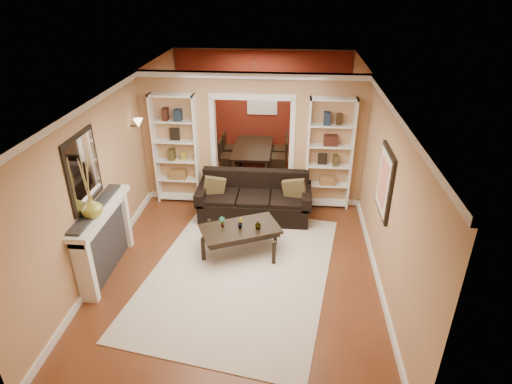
# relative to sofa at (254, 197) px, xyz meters

# --- Properties ---
(floor) EXTENTS (8.00, 8.00, 0.00)m
(floor) POSITION_rel_sofa_xyz_m (-0.10, -0.45, -0.43)
(floor) COLOR brown
(floor) RESTS_ON ground
(ceiling) EXTENTS (8.00, 8.00, 0.00)m
(ceiling) POSITION_rel_sofa_xyz_m (-0.10, -0.45, 2.27)
(ceiling) COLOR white
(ceiling) RESTS_ON ground
(wall_back) EXTENTS (8.00, 0.00, 8.00)m
(wall_back) POSITION_rel_sofa_xyz_m (-0.10, 3.55, 0.92)
(wall_back) COLOR tan
(wall_back) RESTS_ON ground
(wall_front) EXTENTS (8.00, 0.00, 8.00)m
(wall_front) POSITION_rel_sofa_xyz_m (-0.10, -4.45, 0.92)
(wall_front) COLOR tan
(wall_front) RESTS_ON ground
(wall_left) EXTENTS (0.00, 8.00, 8.00)m
(wall_left) POSITION_rel_sofa_xyz_m (-2.35, -0.45, 0.92)
(wall_left) COLOR tan
(wall_left) RESTS_ON ground
(wall_right) EXTENTS (0.00, 8.00, 8.00)m
(wall_right) POSITION_rel_sofa_xyz_m (2.15, -0.45, 0.92)
(wall_right) COLOR tan
(wall_right) RESTS_ON ground
(partition_wall) EXTENTS (4.50, 0.15, 2.70)m
(partition_wall) POSITION_rel_sofa_xyz_m (-0.10, 0.75, 0.92)
(partition_wall) COLOR tan
(partition_wall) RESTS_ON floor
(red_back_panel) EXTENTS (4.44, 0.04, 2.64)m
(red_back_panel) POSITION_rel_sofa_xyz_m (-0.10, 3.52, 0.89)
(red_back_panel) COLOR maroon
(red_back_panel) RESTS_ON floor
(dining_window) EXTENTS (0.78, 0.03, 0.98)m
(dining_window) POSITION_rel_sofa_xyz_m (-0.10, 3.48, 1.12)
(dining_window) COLOR #8CA5CC
(dining_window) RESTS_ON wall_back
(area_rug) EXTENTS (3.42, 4.33, 0.01)m
(area_rug) POSITION_rel_sofa_xyz_m (-0.07, -1.81, -0.43)
(area_rug) COLOR beige
(area_rug) RESTS_ON floor
(sofa) EXTENTS (2.23, 0.96, 0.87)m
(sofa) POSITION_rel_sofa_xyz_m (0.00, 0.00, 0.00)
(sofa) COLOR black
(sofa) RESTS_ON floor
(pillow_left) EXTENTS (0.43, 0.20, 0.41)m
(pillow_left) POSITION_rel_sofa_xyz_m (-0.79, -0.02, 0.20)
(pillow_left) COLOR brown
(pillow_left) RESTS_ON sofa
(pillow_right) EXTENTS (0.45, 0.20, 0.44)m
(pillow_right) POSITION_rel_sofa_xyz_m (0.79, -0.02, 0.21)
(pillow_right) COLOR brown
(pillow_right) RESTS_ON sofa
(coffee_table) EXTENTS (1.49, 1.18, 0.50)m
(coffee_table) POSITION_rel_sofa_xyz_m (-0.13, -1.25, -0.19)
(coffee_table) COLOR black
(coffee_table) RESTS_ON floor
(plant_left) EXTENTS (0.13, 0.11, 0.20)m
(plant_left) POSITION_rel_sofa_xyz_m (-0.43, -1.25, 0.16)
(plant_left) COLOR #336626
(plant_left) RESTS_ON coffee_table
(plant_center) EXTENTS (0.11, 0.12, 0.19)m
(plant_center) POSITION_rel_sofa_xyz_m (-0.13, -1.25, 0.16)
(plant_center) COLOR #336626
(plant_center) RESTS_ON coffee_table
(plant_right) EXTENTS (0.13, 0.13, 0.20)m
(plant_right) POSITION_rel_sofa_xyz_m (0.18, -1.25, 0.16)
(plant_right) COLOR #336626
(plant_right) RESTS_ON coffee_table
(bookshelf_left) EXTENTS (0.90, 0.30, 2.30)m
(bookshelf_left) POSITION_rel_sofa_xyz_m (-1.65, 0.58, 0.72)
(bookshelf_left) COLOR white
(bookshelf_left) RESTS_ON floor
(bookshelf_right) EXTENTS (0.90, 0.30, 2.30)m
(bookshelf_right) POSITION_rel_sofa_xyz_m (1.45, 0.58, 0.72)
(bookshelf_right) COLOR white
(bookshelf_right) RESTS_ON floor
(fireplace) EXTENTS (0.32, 1.70, 1.16)m
(fireplace) POSITION_rel_sofa_xyz_m (-2.19, -1.95, 0.15)
(fireplace) COLOR white
(fireplace) RESTS_ON floor
(vase) EXTENTS (0.40, 0.40, 0.33)m
(vase) POSITION_rel_sofa_xyz_m (-2.19, -2.18, 0.89)
(vase) COLOR olive
(vase) RESTS_ON fireplace
(mirror) EXTENTS (0.03, 0.95, 1.10)m
(mirror) POSITION_rel_sofa_xyz_m (-2.33, -1.95, 1.37)
(mirror) COLOR silver
(mirror) RESTS_ON wall_left
(wall_sconce) EXTENTS (0.18, 0.18, 0.22)m
(wall_sconce) POSITION_rel_sofa_xyz_m (-2.25, 0.10, 1.40)
(wall_sconce) COLOR #FFE0A5
(wall_sconce) RESTS_ON wall_left
(framed_art) EXTENTS (0.04, 0.85, 1.05)m
(framed_art) POSITION_rel_sofa_xyz_m (2.11, -1.45, 1.12)
(framed_art) COLOR black
(framed_art) RESTS_ON wall_right
(dining_table) EXTENTS (1.66, 0.93, 0.59)m
(dining_table) POSITION_rel_sofa_xyz_m (-0.21, 2.33, -0.14)
(dining_table) COLOR black
(dining_table) RESTS_ON floor
(dining_chair_nw) EXTENTS (0.57, 0.57, 0.87)m
(dining_chair_nw) POSITION_rel_sofa_xyz_m (-0.76, 2.03, -0.00)
(dining_chair_nw) COLOR black
(dining_chair_nw) RESTS_ON floor
(dining_chair_ne) EXTENTS (0.51, 0.51, 0.92)m
(dining_chair_ne) POSITION_rel_sofa_xyz_m (0.34, 2.03, 0.03)
(dining_chair_ne) COLOR black
(dining_chair_ne) RESTS_ON floor
(dining_chair_sw) EXTENTS (0.51, 0.51, 0.85)m
(dining_chair_sw) POSITION_rel_sofa_xyz_m (-0.76, 2.63, -0.01)
(dining_chair_sw) COLOR black
(dining_chair_sw) RESTS_ON floor
(dining_chair_se) EXTENTS (0.44, 0.44, 0.87)m
(dining_chair_se) POSITION_rel_sofa_xyz_m (0.34, 2.63, 0.00)
(dining_chair_se) COLOR black
(dining_chair_se) RESTS_ON floor
(chandelier) EXTENTS (0.50, 0.50, 0.30)m
(chandelier) POSITION_rel_sofa_xyz_m (-0.10, 2.25, 1.59)
(chandelier) COLOR #372819
(chandelier) RESTS_ON ceiling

